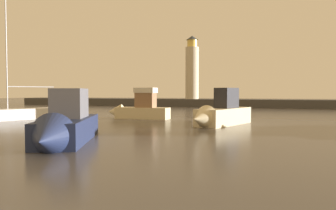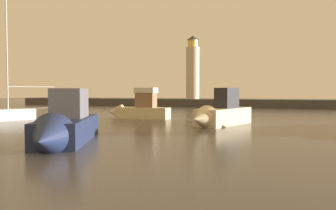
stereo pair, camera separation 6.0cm
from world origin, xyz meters
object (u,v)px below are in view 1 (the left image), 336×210
Objects in this scene: lighthouse at (192,69)px; motorboat_2 at (64,126)px; sailboat_moored at (17,114)px; motorboat_0 at (138,109)px; motorboat_1 at (220,114)px.

lighthouse reaches higher than motorboat_2.
sailboat_moored is (-13.87, 11.23, -0.34)m from motorboat_2.
motorboat_2 is 0.64× the size of sailboat_moored.
motorboat_2 is 17.85m from sailboat_moored.
motorboat_0 is at bearing 24.70° from sailboat_moored.
lighthouse is at bearing 95.51° from motorboat_2.
motorboat_0 is 0.51× the size of sailboat_moored.
sailboat_moored is at bearing -155.30° from motorboat_0.
motorboat_0 reaches higher than motorboat_1.
motorboat_0 is 0.84× the size of motorboat_1.
motorboat_0 reaches higher than motorboat_2.
motorboat_2 is at bearing -79.92° from motorboat_0.
motorboat_1 is (9.23, -4.21, -0.07)m from motorboat_0.
motorboat_1 is 0.60× the size of sailboat_moored.
motorboat_2 is (2.89, -16.28, -0.08)m from motorboat_0.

